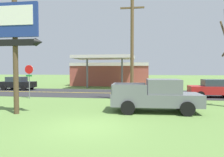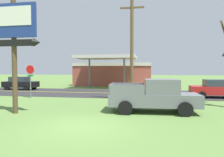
% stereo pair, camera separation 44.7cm
% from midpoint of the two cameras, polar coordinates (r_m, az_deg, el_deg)
% --- Properties ---
extents(ground_plane, '(180.00, 180.00, 0.00)m').
position_cam_midpoint_polar(ground_plane, '(9.39, -8.53, -13.15)').
color(ground_plane, '#5B7F3D').
extents(road_asphalt, '(140.00, 8.00, 0.02)m').
position_cam_midpoint_polar(road_asphalt, '(21.96, 1.27, -4.12)').
color(road_asphalt, '#2B2B2D').
rests_on(road_asphalt, ground).
extents(road_centre_line, '(126.00, 0.20, 0.01)m').
position_cam_midpoint_polar(road_centre_line, '(21.96, 1.27, -4.08)').
color(road_centre_line, gold).
rests_on(road_centre_line, road_asphalt).
extents(motel_sign, '(3.21, 0.54, 6.53)m').
position_cam_midpoint_polar(motel_sign, '(12.99, -26.27, 11.10)').
color(motel_sign, brown).
rests_on(motel_sign, ground).
extents(stop_sign, '(0.80, 0.08, 2.95)m').
position_cam_midpoint_polar(stop_sign, '(19.47, -22.62, 0.80)').
color(stop_sign, slate).
rests_on(stop_sign, ground).
extents(utility_pole, '(2.06, 0.26, 8.60)m').
position_cam_midpoint_polar(utility_pole, '(16.24, 4.80, 9.85)').
color(utility_pole, brown).
rests_on(utility_pole, ground).
extents(gas_station, '(12.00, 11.50, 4.40)m').
position_cam_midpoint_polar(gas_station, '(33.42, -0.78, 1.46)').
color(gas_station, '#A84C42').
rests_on(gas_station, ground).
extents(pickup_grey_parked_on_lawn, '(5.26, 2.38, 1.96)m').
position_cam_midpoint_polar(pickup_grey_parked_on_lawn, '(12.53, 11.24, -4.74)').
color(pickup_grey_parked_on_lawn, slate).
rests_on(pickup_grey_parked_on_lawn, ground).
extents(car_black_mid_lane, '(4.20, 2.00, 1.64)m').
position_cam_midpoint_polar(car_black_mid_lane, '(28.38, -25.15, -1.20)').
color(car_black_mid_lane, black).
rests_on(car_black_mid_lane, ground).
extents(car_red_far_lane, '(4.20, 2.00, 1.64)m').
position_cam_midpoint_polar(car_red_far_lane, '(20.71, 25.80, -2.48)').
color(car_red_far_lane, red).
rests_on(car_red_far_lane, ground).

